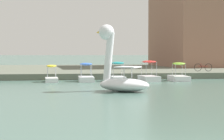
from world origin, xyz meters
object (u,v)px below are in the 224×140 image
at_px(pedal_boat_teal, 118,75).
at_px(pedal_boat_yellow, 52,77).
at_px(swan_boat, 120,73).
at_px(pedal_boat_blue, 86,76).
at_px(pedal_boat_lime, 179,76).
at_px(bicycle_parked, 203,67).
at_px(pedal_boat_red, 149,75).

height_order(pedal_boat_teal, pedal_boat_yellow, pedal_boat_teal).
height_order(swan_boat, pedal_boat_teal, swan_boat).
height_order(pedal_boat_blue, pedal_boat_yellow, pedal_boat_blue).
xyz_separation_m(swan_boat, pedal_boat_lime, (5.85, 7.44, -0.70)).
relative_size(pedal_boat_teal, bicycle_parked, 1.23).
bearing_deg(swan_boat, bicycle_parked, 51.42).
bearing_deg(pedal_boat_teal, pedal_boat_red, -9.36).
bearing_deg(pedal_boat_lime, pedal_boat_teal, 174.68).
bearing_deg(pedal_boat_lime, swan_boat, -128.18).
bearing_deg(pedal_boat_teal, pedal_boat_yellow, -176.76).
distance_m(pedal_boat_teal, pedal_boat_yellow, 5.19).
distance_m(swan_boat, bicycle_parked, 15.39).
xyz_separation_m(pedal_boat_lime, bicycle_parked, (3.75, 4.59, 0.49)).
bearing_deg(pedal_boat_red, pedal_boat_yellow, 179.19).
height_order(pedal_boat_lime, pedal_boat_yellow, pedal_boat_lime).
height_order(pedal_boat_lime, pedal_boat_teal, pedal_boat_teal).
bearing_deg(pedal_boat_blue, pedal_boat_red, -2.44).
bearing_deg(bicycle_parked, pedal_boat_lime, -129.23).
xyz_separation_m(pedal_boat_teal, pedal_boat_blue, (-2.52, -0.19, -0.07)).
relative_size(pedal_boat_red, bicycle_parked, 1.26).
xyz_separation_m(pedal_boat_blue, pedal_boat_yellow, (-2.66, -0.10, 0.01)).
relative_size(swan_boat, pedal_boat_teal, 1.85).
relative_size(swan_boat, pedal_boat_yellow, 2.01).
xyz_separation_m(swan_boat, pedal_boat_blue, (-1.52, 7.70, -0.68)).
height_order(pedal_boat_red, pedal_boat_blue, pedal_boat_red).
distance_m(pedal_boat_red, pedal_boat_teal, 2.47).
distance_m(pedal_boat_yellow, bicycle_parked, 14.49).
bearing_deg(pedal_boat_yellow, pedal_boat_teal, 3.24).
relative_size(pedal_boat_lime, pedal_boat_yellow, 1.19).
bearing_deg(pedal_boat_lime, pedal_boat_yellow, 179.10).
relative_size(swan_boat, bicycle_parked, 2.27).
relative_size(pedal_boat_lime, pedal_boat_blue, 1.16).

